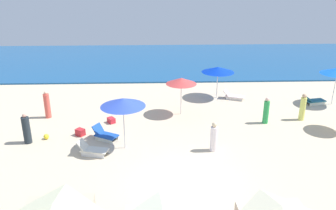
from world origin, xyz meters
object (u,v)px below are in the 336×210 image
at_px(cooler_box_2, 80,132).
at_px(beachgoer_1, 214,138).
at_px(umbrella_5, 123,102).
at_px(beach_ball_1, 46,137).
at_px(umbrella_1, 218,70).
at_px(lounge_chair_0_0, 314,101).
at_px(lounge_chair_5_1, 92,150).
at_px(lounge_chair_5_0, 105,135).
at_px(beachgoer_4, 26,130).
at_px(umbrella_4, 181,81).
at_px(cooler_box_0, 111,120).
at_px(beachgoer_2, 266,111).
at_px(lounge_chair_1_0, 233,96).
at_px(beachgoer_0, 47,105).
at_px(beachgoer_3, 303,108).

bearing_deg(cooler_box_2, beachgoer_1, -160.33).
xyz_separation_m(umbrella_5, beach_ball_1, (-4.27, 1.16, -2.32)).
bearing_deg(umbrella_1, cooler_box_2, -145.39).
bearing_deg(lounge_chair_0_0, umbrella_1, 64.51).
bearing_deg(lounge_chair_5_1, lounge_chair_5_0, 1.59).
relative_size(lounge_chair_5_1, beach_ball_1, 5.37).
bearing_deg(beach_ball_1, beachgoer_4, -154.07).
relative_size(lounge_chair_5_1, beachgoer_1, 1.01).
xyz_separation_m(beachgoer_1, cooler_box_2, (-6.96, 1.97, -0.52)).
height_order(umbrella_4, cooler_box_0, umbrella_4).
bearing_deg(beachgoer_2, lounge_chair_0_0, -70.76).
distance_m(lounge_chair_1_0, lounge_chair_5_0, 10.16).
bearing_deg(umbrella_5, beachgoer_2, 19.33).
height_order(umbrella_1, lounge_chair_5_1, umbrella_1).
xyz_separation_m(beachgoer_1, beachgoer_4, (-9.49, 1.18, 0.04)).
xyz_separation_m(beachgoer_0, beachgoer_4, (-0.07, -3.38, -0.04)).
relative_size(umbrella_5, beachgoer_0, 1.57).
bearing_deg(cooler_box_2, lounge_chair_1_0, -114.74).
relative_size(beachgoer_0, beach_ball_1, 5.93).
height_order(lounge_chair_0_0, beachgoer_3, beachgoer_3).
distance_m(beachgoer_0, beachgoer_2, 13.09).
xyz_separation_m(beachgoer_4, beach_ball_1, (0.81, 0.40, -0.61)).
bearing_deg(beachgoer_4, beachgoer_2, -8.63).
xyz_separation_m(lounge_chair_5_1, cooler_box_2, (-1.03, 2.17, -0.08)).
relative_size(lounge_chair_5_1, cooler_box_0, 3.29).
relative_size(umbrella_4, beach_ball_1, 8.21).
height_order(lounge_chair_1_0, beach_ball_1, lounge_chair_1_0).
bearing_deg(cooler_box_2, beachgoer_2, -137.72).
xyz_separation_m(umbrella_4, lounge_chair_5_0, (-4.29, -3.36, -1.89)).
height_order(lounge_chair_5_0, beach_ball_1, lounge_chair_5_0).
bearing_deg(umbrella_1, beach_ball_1, -148.51).
distance_m(lounge_chair_0_0, umbrella_4, 9.41).
distance_m(cooler_box_0, beach_ball_1, 3.79).
relative_size(umbrella_1, lounge_chair_5_1, 1.47).
xyz_separation_m(umbrella_5, lounge_chair_5_1, (-1.52, -0.62, -2.20)).
relative_size(beachgoer_1, cooler_box_0, 3.26).
xyz_separation_m(lounge_chair_5_1, beachgoer_1, (5.94, 0.20, 0.44)).
relative_size(beachgoer_0, cooler_box_0, 3.64).
distance_m(beachgoer_2, cooler_box_0, 9.10).
bearing_deg(cooler_box_0, lounge_chair_5_0, 142.48).
relative_size(lounge_chair_0_0, beachgoer_0, 0.89).
distance_m(beachgoer_0, cooler_box_2, 3.63).
bearing_deg(cooler_box_0, beachgoer_0, 40.98).
height_order(lounge_chair_1_0, beachgoer_0, beachgoer_0).
relative_size(umbrella_1, lounge_chair_1_0, 1.44).
xyz_separation_m(beachgoer_3, beachgoer_4, (-15.42, -2.45, -0.04)).
relative_size(lounge_chair_1_0, umbrella_4, 0.66).
bearing_deg(umbrella_5, beachgoer_3, 17.27).
bearing_deg(beachgoer_1, beachgoer_2, 175.78).
bearing_deg(beachgoer_3, cooler_box_0, -32.28).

